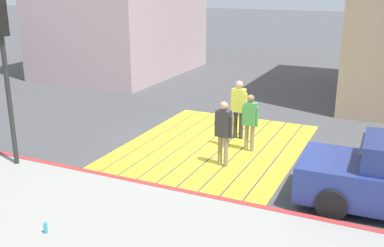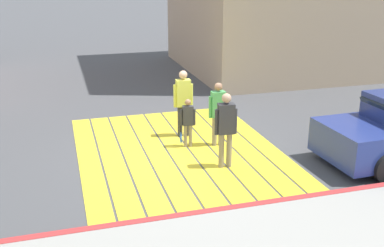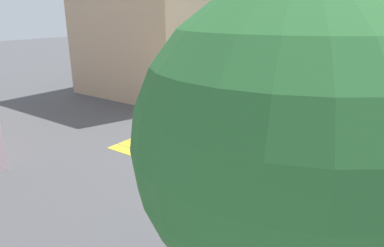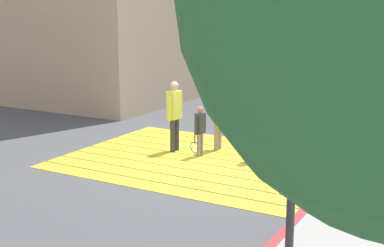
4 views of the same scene
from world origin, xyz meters
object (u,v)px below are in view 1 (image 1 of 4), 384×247
water_bottle (46,228)px  pedestrian_adult_lead (250,119)px  traffic_light_corner (4,51)px  pedestrian_adult_side (239,105)px  pedestrian_child_with_racket (226,123)px  pedestrian_adult_trailing (223,129)px

water_bottle → pedestrian_adult_lead: size_ratio=0.13×
traffic_light_corner → water_bottle: bearing=-127.8°
traffic_light_corner → water_bottle: traffic_light_corner is taller
pedestrian_adult_side → pedestrian_child_with_racket: pedestrian_adult_side is taller
water_bottle → pedestrian_adult_lead: (6.07, -2.02, 0.74)m
traffic_light_corner → pedestrian_child_with_racket: traffic_light_corner is taller
traffic_light_corner → pedestrian_adult_trailing: traffic_light_corner is taller
water_bottle → pedestrian_adult_trailing: pedestrian_adult_trailing is taller
traffic_light_corner → pedestrian_child_with_racket: (3.78, -4.36, -2.33)m
traffic_light_corner → pedestrian_adult_side: size_ratio=2.34×
pedestrian_adult_lead → pedestrian_adult_side: bearing=35.8°
pedestrian_child_with_racket → traffic_light_corner: bearing=131.0°
pedestrian_adult_trailing → water_bottle: bearing=159.8°
pedestrian_adult_lead → traffic_light_corner: bearing=125.6°
pedestrian_child_with_racket → pedestrian_adult_lead: bearing=-98.6°
traffic_light_corner → pedestrian_adult_lead: 6.63m
water_bottle → pedestrian_adult_trailing: bearing=-20.2°
traffic_light_corner → pedestrian_child_with_racket: size_ratio=3.35×
traffic_light_corner → pedestrian_adult_trailing: size_ratio=2.42×
water_bottle → pedestrian_child_with_racket: pedestrian_child_with_racket is taller
traffic_light_corner → pedestrian_adult_lead: traffic_light_corner is taller
water_bottle → pedestrian_child_with_racket: size_ratio=0.17×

